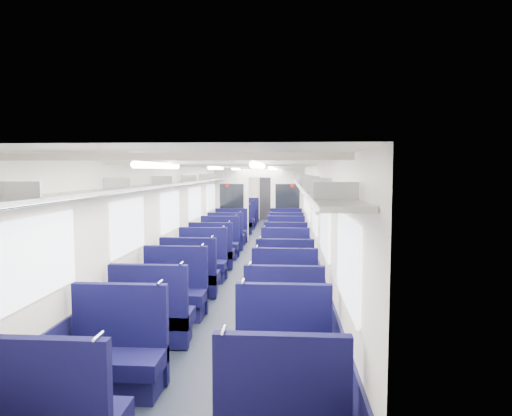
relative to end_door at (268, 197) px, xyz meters
The scene contains 39 objects.
floor 9.00m from the end_door, 90.00° to the right, with size 2.80×18.00×0.01m, color black.
ceiling 9.04m from the end_door, 90.00° to the right, with size 2.80×18.00×0.01m, color white.
wall_left 9.05m from the end_door, 98.90° to the right, with size 0.02×18.00×2.35m, color beige.
dado_left 9.07m from the end_door, 98.81° to the right, with size 0.03×17.90×0.70m, color black.
wall_right 9.05m from the end_door, 81.10° to the right, with size 0.02×18.00×2.35m, color beige.
dado_right 9.07m from the end_door, 81.19° to the right, with size 0.03×17.90×0.70m, color black.
wall_far 0.19m from the end_door, 90.00° to the left, with size 2.80×0.02×2.35m, color beige.
luggage_rack_left 9.07m from the end_door, 97.73° to the right, with size 0.36×17.40×0.18m.
luggage_rack_right 9.07m from the end_door, 82.27° to the right, with size 0.36×17.40×0.18m.
windows 9.41m from the end_door, 90.00° to the right, with size 2.78×15.60×0.75m.
ceiling_fittings 9.29m from the end_door, 90.00° to the right, with size 2.70×16.06×0.11m.
end_door is the anchor object (origin of this frame).
bulkhead 6.30m from the end_door, 90.00° to the right, with size 2.80×0.10×2.35m.
seat_2 16.12m from the end_door, 92.95° to the right, with size 0.98×0.54×1.09m.
seat_3 16.01m from the end_door, 87.03° to the right, with size 0.98×0.54×1.09m.
seat_4 14.92m from the end_door, 93.19° to the right, with size 0.98×0.54×1.09m.
seat_5 14.87m from the end_door, 86.80° to the right, with size 0.98×0.54×1.09m.
seat_6 13.83m from the end_door, 93.44° to the right, with size 0.98×0.54×1.09m.
seat_7 13.92m from the end_door, 86.58° to the right, with size 0.98×0.54×1.09m.
seat_8 12.72m from the end_door, 93.75° to the right, with size 0.98×0.54×1.09m.
seat_9 12.76m from the end_door, 86.27° to the right, with size 0.98×0.54×1.09m.
seat_10 11.60m from the end_door, 94.11° to the right, with size 0.98×0.54×1.09m.
seat_11 11.54m from the end_door, 85.87° to the right, with size 0.98×0.54×1.09m.
seat_12 10.47m from the end_door, 94.56° to the right, with size 0.98×0.54×1.09m.
seat_13 10.29m from the end_door, 85.36° to the right, with size 0.98×0.54×1.09m.
seat_14 9.31m from the end_door, 95.13° to the right, with size 0.98×0.54×1.09m.
seat_15 9.18m from the end_door, 84.80° to the right, with size 0.98×0.54×1.09m.
seat_16 8.11m from the end_door, 95.89° to the right, with size 0.98×0.54×1.09m.
seat_17 8.00m from the end_door, 84.02° to the right, with size 0.98×0.54×1.09m.
seat_18 7.05m from the end_door, 96.79° to the right, with size 0.98×0.54×1.09m.
seat_19 6.85m from the end_door, 83.01° to the right, with size 0.98×0.54×1.09m.
seat_20 4.96m from the end_door, 99.73° to the right, with size 0.98×0.54×1.09m.
seat_21 4.96m from the end_door, 80.27° to the right, with size 0.98×0.54×1.09m.
seat_22 3.76m from the end_door, 102.97° to the right, with size 0.98×0.54×1.09m.
seat_23 3.84m from the end_door, 77.33° to the right, with size 0.98×0.54×1.09m.
seat_24 2.76m from the end_door, 108.07° to the right, with size 0.98×0.54×1.09m.
seat_25 2.71m from the end_door, 71.60° to the right, with size 0.98×0.54×1.09m.
seat_26 1.79m from the end_door, 120.01° to the right, with size 0.98×0.54×1.09m.
seat_27 1.81m from the end_door, 60.57° to the right, with size 0.98×0.54×1.09m.
Camera 1 is at (0.86, -11.35, 2.20)m, focal length 31.39 mm.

